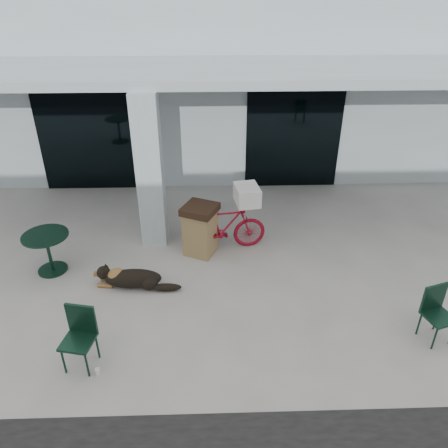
{
  "coord_description": "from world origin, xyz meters",
  "views": [
    {
      "loc": [
        -0.29,
        -5.66,
        4.93
      ],
      "look_at": [
        -0.08,
        1.18,
        1.0
      ],
      "focal_mm": 35.0,
      "sensor_mm": 36.0,
      "label": 1
    }
  ],
  "objects_px": {
    "dog": "(133,278)",
    "cafe_chair_far_a": "(439,316)",
    "cafe_table_near": "(49,253)",
    "cafe_chair_near": "(78,341)",
    "trash_receptacle": "(200,230)",
    "bicycle": "(224,227)"
  },
  "relations": [
    {
      "from": "dog",
      "to": "cafe_chair_near",
      "type": "distance_m",
      "value": 1.9
    },
    {
      "from": "cafe_table_near",
      "to": "cafe_chair_near",
      "type": "distance_m",
      "value": 2.64
    },
    {
      "from": "cafe_table_near",
      "to": "bicycle",
      "type": "bearing_deg",
      "value": 11.17
    },
    {
      "from": "cafe_chair_near",
      "to": "trash_receptacle",
      "type": "relative_size",
      "value": 0.91
    },
    {
      "from": "bicycle",
      "to": "cafe_table_near",
      "type": "xyz_separation_m",
      "value": [
        -3.31,
        -0.65,
        -0.11
      ]
    },
    {
      "from": "cafe_chair_far_a",
      "to": "cafe_table_near",
      "type": "bearing_deg",
      "value": 145.11
    },
    {
      "from": "cafe_table_near",
      "to": "dog",
      "type": "bearing_deg",
      "value": -18.58
    },
    {
      "from": "bicycle",
      "to": "trash_receptacle",
      "type": "bearing_deg",
      "value": 92.88
    },
    {
      "from": "dog",
      "to": "cafe_table_near",
      "type": "distance_m",
      "value": 1.73
    },
    {
      "from": "bicycle",
      "to": "dog",
      "type": "xyz_separation_m",
      "value": [
        -1.68,
        -1.2,
        -0.31
      ]
    },
    {
      "from": "trash_receptacle",
      "to": "dog",
      "type": "bearing_deg",
      "value": -137.55
    },
    {
      "from": "cafe_table_near",
      "to": "cafe_chair_near",
      "type": "bearing_deg",
      "value": -63.95
    },
    {
      "from": "cafe_table_near",
      "to": "cafe_chair_far_a",
      "type": "distance_m",
      "value": 6.77
    },
    {
      "from": "dog",
      "to": "bicycle",
      "type": "bearing_deg",
      "value": 42.51
    },
    {
      "from": "cafe_table_near",
      "to": "cafe_chair_far_a",
      "type": "bearing_deg",
      "value": -17.28
    },
    {
      "from": "bicycle",
      "to": "cafe_chair_far_a",
      "type": "distance_m",
      "value": 4.13
    },
    {
      "from": "dog",
      "to": "cafe_table_near",
      "type": "relative_size",
      "value": 1.4
    },
    {
      "from": "cafe_table_near",
      "to": "cafe_chair_near",
      "type": "height_order",
      "value": "cafe_chair_near"
    },
    {
      "from": "bicycle",
      "to": "dog",
      "type": "relative_size",
      "value": 1.44
    },
    {
      "from": "dog",
      "to": "cafe_chair_far_a",
      "type": "relative_size",
      "value": 1.3
    },
    {
      "from": "cafe_table_near",
      "to": "trash_receptacle",
      "type": "height_order",
      "value": "trash_receptacle"
    },
    {
      "from": "dog",
      "to": "cafe_table_near",
      "type": "bearing_deg",
      "value": 168.39
    }
  ]
}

